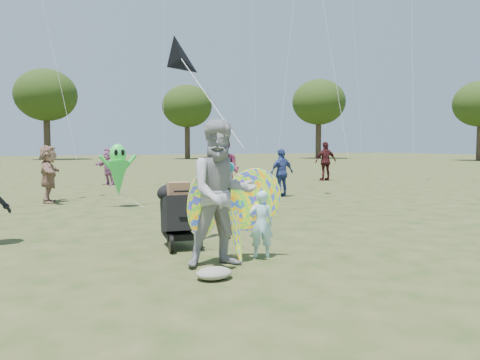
# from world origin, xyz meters

# --- Properties ---
(ground) EXTENTS (160.00, 160.00, 0.00)m
(ground) POSITION_xyz_m (0.00, 0.00, 0.00)
(ground) COLOR #51592B
(ground) RESTS_ON ground
(child_girl) EXTENTS (0.43, 0.35, 1.02)m
(child_girl) POSITION_xyz_m (-0.38, 0.48, 0.51)
(child_girl) COLOR #ABE4F2
(child_girl) RESTS_ON ground
(adult_man) EXTENTS (1.10, 0.92, 2.04)m
(adult_man) POSITION_xyz_m (-1.12, 0.31, 1.02)
(adult_man) COLOR #9D9CA2
(adult_man) RESTS_ON ground
(grey_bag) EXTENTS (0.47, 0.39, 0.15)m
(grey_bag) POSITION_xyz_m (-1.49, -0.22, 0.07)
(grey_bag) COLOR gray
(grey_bag) RESTS_ON ground
(crowd_c) EXTENTS (0.97, 0.51, 1.58)m
(crowd_c) POSITION_xyz_m (4.50, 7.43, 0.79)
(crowd_c) COLOR #324489
(crowd_c) RESTS_ON ground
(crowd_d) EXTENTS (0.80, 1.65, 1.70)m
(crowd_d) POSITION_xyz_m (-2.46, 9.26, 0.85)
(crowd_d) COLOR #9C7260
(crowd_d) RESTS_ON ground
(crowd_e) EXTENTS (1.13, 1.20, 1.96)m
(crowd_e) POSITION_xyz_m (1.47, 5.56, 0.98)
(crowd_e) COLOR #682240
(crowd_e) RESTS_ON ground
(crowd_h) EXTENTS (1.15, 0.61, 1.87)m
(crowd_h) POSITION_xyz_m (10.26, 12.41, 0.94)
(crowd_h) COLOR #44161A
(crowd_h) RESTS_ON ground
(crowd_j) EXTENTS (0.94, 1.55, 1.60)m
(crowd_j) POSITION_xyz_m (0.48, 14.81, 0.80)
(crowd_j) COLOR #A55E91
(crowd_j) RESTS_ON ground
(jogging_stroller) EXTENTS (0.62, 1.10, 1.09)m
(jogging_stroller) POSITION_xyz_m (-1.24, 1.78, 0.61)
(jogging_stroller) COLOR black
(jogging_stroller) RESTS_ON ground
(butterfly_kite) EXTENTS (1.74, 0.75, 1.65)m
(butterfly_kite) POSITION_xyz_m (-0.86, 0.51, 0.71)
(butterfly_kite) COLOR #FF285A
(butterfly_kite) RESTS_ON ground
(delta_kite_rig) EXTENTS (0.89, 1.86, 1.91)m
(delta_kite_rig) POSITION_xyz_m (-1.08, 1.94, 3.13)
(delta_kite_rig) COLOR black
(delta_kite_rig) RESTS_ON ground
(alien_kite) EXTENTS (1.12, 0.69, 1.74)m
(alien_kite) POSITION_xyz_m (-0.89, 7.27, 0.97)
(alien_kite) COLOR #37EB53
(alien_kite) RESTS_ON ground
(tree_line) EXTENTS (91.78, 33.60, 10.79)m
(tree_line) POSITION_xyz_m (3.67, 44.99, 6.86)
(tree_line) COLOR #3A2D21
(tree_line) RESTS_ON ground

